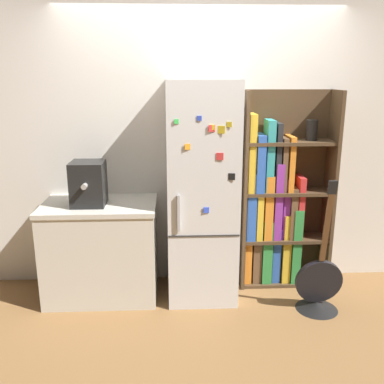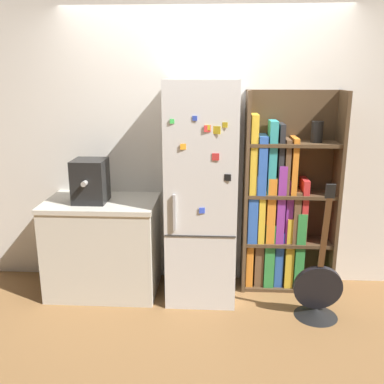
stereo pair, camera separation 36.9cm
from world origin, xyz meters
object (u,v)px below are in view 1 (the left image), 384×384
Objects in this scene: bookshelf at (277,204)px; guitar at (318,291)px; espresso_machine at (88,183)px; refrigerator at (202,192)px.

bookshelf is 0.85m from guitar.
espresso_machine is 0.32× the size of guitar.
guitar is (0.96, -0.35, -0.78)m from refrigerator.
refrigerator reaches higher than guitar.
espresso_machine reaches higher than guitar.
espresso_machine is at bearing 170.65° from guitar.
guitar is (0.26, -0.54, -0.61)m from bookshelf.
bookshelf is (0.71, 0.18, -0.17)m from refrigerator.
refrigerator is 5.10× the size of espresso_machine.
guitar is at bearing -20.25° from refrigerator.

